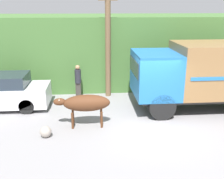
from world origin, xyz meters
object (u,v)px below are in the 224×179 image
Objects in this scene: utility_pole at (108,42)px; roadside_rock at (46,132)px; cargo_truck at (204,72)px; brown_cow at (85,103)px; pedestrian_on_hill at (78,80)px.

utility_pole reaches higher than roadside_rock.
utility_pole reaches higher than cargo_truck.
brown_cow is 5.18× the size of roadside_rock.
cargo_truck reaches higher than pedestrian_on_hill.
roadside_rock is (-6.62, -2.22, -1.48)m from cargo_truck.
cargo_truck is 4.74m from utility_pole.
cargo_truck is 1.12× the size of utility_pole.
pedestrian_on_hill is at bearing 108.29° from brown_cow.
roadside_rock is at bearing -163.57° from cargo_truck.
utility_pole reaches higher than pedestrian_on_hill.
utility_pole is 5.65m from roadside_rock.
utility_pole is (1.53, 0.18, 1.86)m from pedestrian_on_hill.
utility_pole is at bearing 59.72° from roadside_rock.
pedestrian_on_hill is at bearing 158.82° from cargo_truck.
pedestrian_on_hill is 4.35m from roadside_rock.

